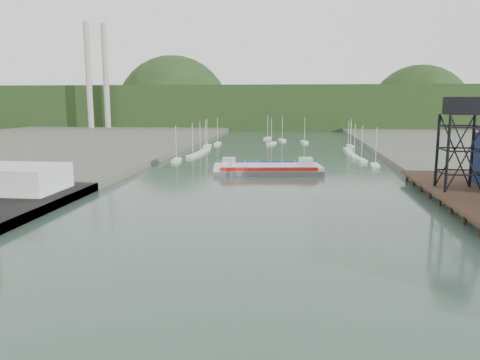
# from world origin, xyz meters

# --- Properties ---
(white_shed) EXTENTS (18.00, 12.00, 4.50)m
(white_shed) POSITION_xyz_m (-44.00, 50.00, 3.85)
(white_shed) COLOR silver
(white_shed) RESTS_ON west_quay
(lift_tower) EXTENTS (6.50, 6.50, 16.00)m
(lift_tower) POSITION_xyz_m (35.00, 58.00, 15.65)
(lift_tower) COLOR black
(lift_tower) RESTS_ON east_pier
(marina_sailboats) EXTENTS (57.71, 92.65, 0.90)m
(marina_sailboats) POSITION_xyz_m (0.08, 138.46, 0.35)
(marina_sailboats) COLOR silver
(marina_sailboats) RESTS_ON ground
(smokestacks) EXTENTS (11.20, 8.20, 60.00)m
(smokestacks) POSITION_xyz_m (-106.00, 232.50, 30.00)
(smokestacks) COLOR #A09F9A
(smokestacks) RESTS_ON ground
(distant_hills) EXTENTS (500.00, 120.00, 80.00)m
(distant_hills) POSITION_xyz_m (-3.98, 301.35, 10.38)
(distant_hills) COLOR #1C3015
(distant_hills) RESTS_ON ground
(chain_ferry) EXTENTS (27.20, 13.88, 3.75)m
(chain_ferry) POSITION_xyz_m (-0.18, 86.14, 1.07)
(chain_ferry) COLOR #545457
(chain_ferry) RESTS_ON ground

